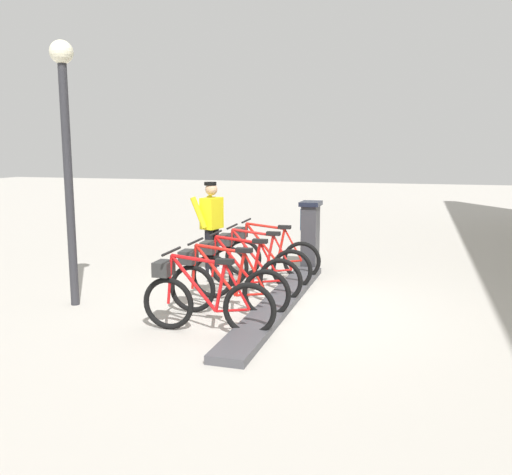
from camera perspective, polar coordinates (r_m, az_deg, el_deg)
ground_plane at (r=7.81m, az=2.39°, el=-7.32°), size 60.00×60.00×0.00m
dock_rail_base at (r=7.80m, az=2.39°, el=-6.97°), size 0.44×4.57×0.10m
payment_kiosk at (r=10.15m, az=5.75°, el=0.36°), size 0.36×0.52×1.28m
bike_docked_0 at (r=9.45m, az=1.26°, el=-1.72°), size 1.72×0.54×1.02m
bike_docked_1 at (r=8.74m, az=-0.06°, el=-2.62°), size 1.72×0.54×1.02m
bike_docked_2 at (r=8.04m, az=-1.61°, el=-3.69°), size 1.72×0.54×1.02m
bike_docked_3 at (r=7.34m, az=-3.47°, el=-4.94°), size 1.72×0.54×1.02m
bike_docked_4 at (r=6.67m, az=-5.72°, el=-6.45°), size 1.72×0.54×1.02m
worker_near_rack at (r=9.78m, az=-4.75°, el=1.47°), size 0.55×0.68×1.66m
lamp_post at (r=8.03m, az=-19.47°, el=10.26°), size 0.32×0.32×3.69m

